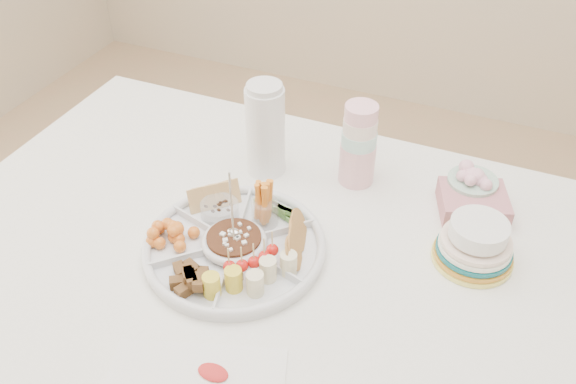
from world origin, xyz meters
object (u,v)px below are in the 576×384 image
at_px(dining_table, 274,356).
at_px(party_tray, 234,244).
at_px(plate_stack, 476,241).
at_px(thermos, 265,128).

bearing_deg(dining_table, party_tray, -150.61).
height_order(party_tray, plate_stack, plate_stack).
bearing_deg(dining_table, thermos, 116.60).
height_order(party_tray, thermos, thermos).
bearing_deg(thermos, party_tray, -78.36).
distance_m(party_tray, plate_stack, 0.50).
bearing_deg(plate_stack, dining_table, -161.04).
height_order(dining_table, party_tray, party_tray).
bearing_deg(thermos, plate_stack, -12.49).
height_order(thermos, plate_stack, thermos).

